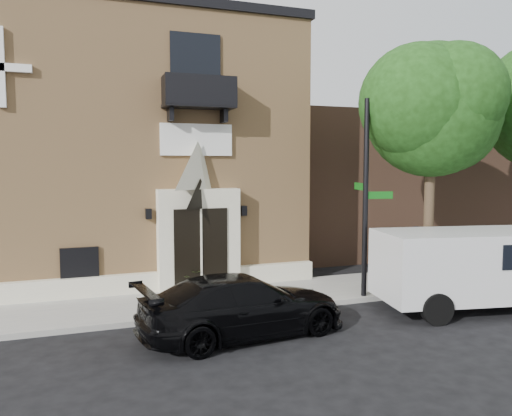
{
  "coord_description": "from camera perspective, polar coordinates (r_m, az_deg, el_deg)",
  "views": [
    {
      "loc": [
        -4.55,
        -12.67,
        4.12
      ],
      "look_at": [
        0.67,
        2.0,
        2.76
      ],
      "focal_mm": 35.0,
      "sensor_mm": 36.0,
      "label": 1
    }
  ],
  "objects": [
    {
      "name": "ground",
      "position": [
        14.08,
        0.17,
        -12.01
      ],
      "size": [
        120.0,
        120.0,
        0.0
      ],
      "primitive_type": "plane",
      "color": "black",
      "rests_on": "ground"
    },
    {
      "name": "neighbour_building",
      "position": [
        27.28,
        17.82,
        2.82
      ],
      "size": [
        18.0,
        8.0,
        6.4
      ],
      "primitive_type": "cube",
      "color": "brown",
      "rests_on": "ground"
    },
    {
      "name": "dumpster",
      "position": [
        19.27,
        26.63,
        -5.36
      ],
      "size": [
        2.2,
        1.45,
        1.34
      ],
      "rotation": [
        0.0,
        0.0,
        0.15
      ],
      "color": "#0D3219",
      "rests_on": "sidewalk"
    },
    {
      "name": "cargo_van",
      "position": [
        15.57,
        24.53,
        -6.02
      ],
      "size": [
        5.85,
        3.14,
        2.26
      ],
      "rotation": [
        0.0,
        0.0,
        -0.18
      ],
      "color": "silver",
      "rests_on": "ground"
    },
    {
      "name": "fire_hydrant",
      "position": [
        16.46,
        15.49,
        -7.7
      ],
      "size": [
        0.47,
        0.37,
        0.82
      ],
      "color": "#B20B21",
      "rests_on": "sidewalk"
    },
    {
      "name": "street_sign",
      "position": [
        15.26,
        12.44,
        1.14
      ],
      "size": [
        0.93,
        1.02,
        5.91
      ],
      "rotation": [
        0.0,
        0.0,
        -0.17
      ],
      "color": "black",
      "rests_on": "sidewalk"
    },
    {
      "name": "street_tree_left",
      "position": [
        16.86,
        19.76,
        10.65
      ],
      "size": [
        4.97,
        4.38,
        7.77
      ],
      "color": "#38281C",
      "rests_on": "sidewalk"
    },
    {
      "name": "black_sedan",
      "position": [
        12.21,
        -1.47,
        -11.06
      ],
      "size": [
        5.34,
        2.74,
        1.48
      ],
      "primitive_type": "imported",
      "rotation": [
        0.0,
        0.0,
        1.71
      ],
      "color": "black",
      "rests_on": "ground"
    },
    {
      "name": "sidewalk",
      "position": [
        15.75,
        1.78,
        -9.89
      ],
      "size": [
        42.0,
        3.0,
        0.15
      ],
      "primitive_type": "cube",
      "color": "gray",
      "rests_on": "ground"
    },
    {
      "name": "pedestrian_near",
      "position": [
        18.43,
        17.63,
        -4.8
      ],
      "size": [
        0.79,
        0.69,
        1.82
      ],
      "primitive_type": "imported",
      "rotation": [
        0.0,
        0.0,
        3.61
      ],
      "color": "black",
      "rests_on": "sidewalk"
    },
    {
      "name": "planter",
      "position": [
        16.0,
        -7.32,
        -8.18
      ],
      "size": [
        0.61,
        0.53,
        0.67
      ],
      "primitive_type": "imported",
      "rotation": [
        0.0,
        0.0,
        0.01
      ],
      "color": "#577037",
      "rests_on": "sidewalk"
    },
    {
      "name": "church",
      "position": [
        20.69,
        -15.32,
        6.25
      ],
      "size": [
        12.2,
        11.01,
        9.3
      ],
      "color": "tan",
      "rests_on": "ground"
    }
  ]
}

